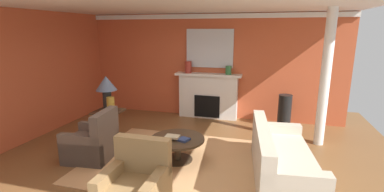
% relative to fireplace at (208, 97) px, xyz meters
% --- Properties ---
extents(ground_plane, '(8.63, 8.63, 0.00)m').
position_rel_fireplace_xyz_m(ground_plane, '(-0.10, -2.67, -0.59)').
color(ground_plane, brown).
extents(wall_fireplace, '(7.24, 0.12, 2.82)m').
position_rel_fireplace_xyz_m(wall_fireplace, '(-0.10, 0.21, 0.82)').
color(wall_fireplace, '#C65633').
rests_on(wall_fireplace, ground_plane).
extents(wall_window, '(0.12, 6.24, 2.82)m').
position_rel_fireplace_xyz_m(wall_window, '(-3.48, -2.37, 0.82)').
color(wall_window, '#C65633').
rests_on(wall_window, ground_plane).
extents(ceiling_panel, '(7.24, 6.24, 0.06)m').
position_rel_fireplace_xyz_m(ceiling_panel, '(-0.10, -2.37, 2.26)').
color(ceiling_panel, white).
extents(crown_moulding, '(7.24, 0.08, 0.12)m').
position_rel_fireplace_xyz_m(crown_moulding, '(-0.10, 0.13, 2.15)').
color(crown_moulding, white).
extents(area_rug, '(3.30, 2.68, 0.01)m').
position_rel_fireplace_xyz_m(area_rug, '(0.03, -2.75, -0.58)').
color(area_rug, tan).
rests_on(area_rug, ground_plane).
extents(fireplace, '(1.80, 0.35, 1.24)m').
position_rel_fireplace_xyz_m(fireplace, '(0.00, 0.00, 0.00)').
color(fireplace, white).
rests_on(fireplace, ground_plane).
extents(mantel_mirror, '(1.28, 0.04, 1.03)m').
position_rel_fireplace_xyz_m(mantel_mirror, '(0.00, 0.12, 1.32)').
color(mantel_mirror, silver).
extents(sofa, '(1.12, 2.19, 0.85)m').
position_rel_fireplace_xyz_m(sofa, '(1.85, -2.89, -0.29)').
color(sofa, beige).
rests_on(sofa, ground_plane).
extents(armchair_near_window, '(0.87, 0.87, 0.95)m').
position_rel_fireplace_xyz_m(armchair_near_window, '(-1.53, -3.09, -0.28)').
color(armchair_near_window, brown).
rests_on(armchair_near_window, ground_plane).
extents(armchair_facing_fireplace, '(0.81, 0.81, 0.95)m').
position_rel_fireplace_xyz_m(armchair_facing_fireplace, '(-0.04, -4.30, -0.28)').
color(armchair_facing_fireplace, '#9E7A4C').
rests_on(armchair_facing_fireplace, ground_plane).
extents(coffee_table, '(1.00, 1.00, 0.45)m').
position_rel_fireplace_xyz_m(coffee_table, '(0.03, -2.75, -0.25)').
color(coffee_table, '#3D2D1E').
rests_on(coffee_table, ground_plane).
extents(side_table, '(0.56, 0.56, 0.70)m').
position_rel_fireplace_xyz_m(side_table, '(-1.69, -2.27, -0.19)').
color(side_table, '#3D2D1E').
rests_on(side_table, ground_plane).
extents(table_lamp, '(0.44, 0.44, 0.75)m').
position_rel_fireplace_xyz_m(table_lamp, '(-1.69, -2.27, 0.64)').
color(table_lamp, black).
rests_on(table_lamp, side_table).
extents(vase_mantel_right, '(0.15, 0.15, 0.23)m').
position_rel_fireplace_xyz_m(vase_mantel_right, '(0.55, -0.05, 0.77)').
color(vase_mantel_right, '#33703D').
rests_on(vase_mantel_right, fireplace).
extents(vase_mantel_left, '(0.18, 0.18, 0.32)m').
position_rel_fireplace_xyz_m(vase_mantel_left, '(-0.55, -0.05, 0.81)').
color(vase_mantel_left, '#9E3328').
rests_on(vase_mantel_left, fireplace).
extents(vase_tall_corner, '(0.32, 0.32, 0.84)m').
position_rel_fireplace_xyz_m(vase_tall_corner, '(2.01, -0.30, -0.17)').
color(vase_tall_corner, black).
rests_on(vase_tall_corner, ground_plane).
extents(vase_on_side_table, '(0.16, 0.16, 0.34)m').
position_rel_fireplace_xyz_m(vase_on_side_table, '(-1.54, -2.39, 0.28)').
color(vase_on_side_table, '#B7892D').
rests_on(vase_on_side_table, side_table).
extents(book_red_cover, '(0.23, 0.24, 0.04)m').
position_rel_fireplace_xyz_m(book_red_cover, '(0.18, -2.83, -0.12)').
color(book_red_cover, navy).
rests_on(book_red_cover, coffee_table).
extents(book_art_folio, '(0.25, 0.18, 0.04)m').
position_rel_fireplace_xyz_m(book_art_folio, '(-0.03, -2.84, -0.08)').
color(book_art_folio, tan).
rests_on(book_art_folio, coffee_table).
extents(column_white, '(0.20, 0.20, 2.82)m').
position_rel_fireplace_xyz_m(column_white, '(2.69, -1.17, 0.82)').
color(column_white, white).
rests_on(column_white, ground_plane).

